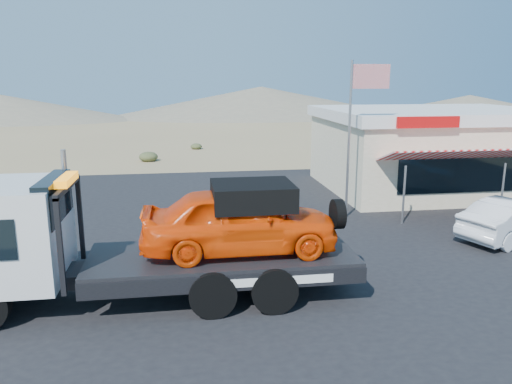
% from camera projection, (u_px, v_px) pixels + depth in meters
% --- Properties ---
extents(ground, '(120.00, 120.00, 0.00)m').
position_uv_depth(ground, '(242.00, 265.00, 14.64)').
color(ground, '#8E7650').
rests_on(ground, ground).
extents(asphalt_lot, '(32.00, 24.00, 0.02)m').
position_uv_depth(asphalt_lot, '(287.00, 231.00, 17.83)').
color(asphalt_lot, black).
rests_on(asphalt_lot, ground).
extents(tow_truck, '(9.41, 2.79, 3.14)m').
position_uv_depth(tow_truck, '(150.00, 234.00, 12.04)').
color(tow_truck, black).
rests_on(tow_truck, asphalt_lot).
extents(jerky_store, '(10.40, 9.97, 3.90)m').
position_uv_depth(jerky_store, '(432.00, 149.00, 24.39)').
color(jerky_store, beige).
rests_on(jerky_store, asphalt_lot).
extents(flagpole, '(1.55, 0.10, 6.00)m').
position_uv_depth(flagpole, '(356.00, 121.00, 18.86)').
color(flagpole, '#99999E').
rests_on(flagpole, asphalt_lot).
extents(distant_hills, '(126.00, 48.00, 4.20)m').
position_uv_depth(distant_hills, '(117.00, 105.00, 65.92)').
color(distant_hills, '#726B59').
rests_on(distant_hills, ground).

